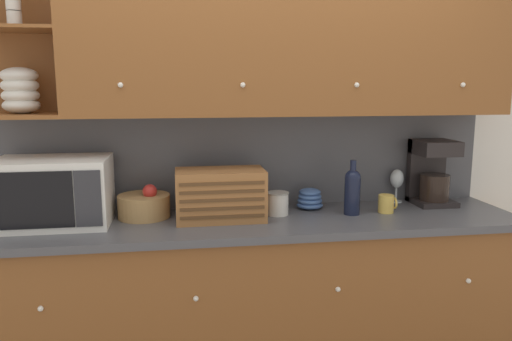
{
  "coord_description": "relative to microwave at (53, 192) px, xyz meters",
  "views": [
    {
      "loc": [
        -0.41,
        -2.84,
        1.66
      ],
      "look_at": [
        0.0,
        -0.21,
        1.19
      ],
      "focal_mm": 35.0,
      "sensor_mm": 36.0,
      "label": 1
    }
  ],
  "objects": [
    {
      "name": "storage_canister",
      "position": [
        1.15,
        0.02,
        -0.11
      ],
      "size": [
        0.12,
        0.12,
        0.13
      ],
      "color": "silver",
      "rests_on": "counter_unit"
    },
    {
      "name": "wall_back",
      "position": [
        1.04,
        0.29,
        0.18
      ],
      "size": [
        5.19,
        0.06,
        2.6
      ],
      "color": "white",
      "rests_on": "ground_plane"
    },
    {
      "name": "coffee_maker",
      "position": [
        2.11,
        0.13,
        0.02
      ],
      "size": [
        0.23,
        0.24,
        0.38
      ],
      "color": "black",
      "rests_on": "counter_unit"
    },
    {
      "name": "bread_box",
      "position": [
        0.84,
        -0.03,
        -0.04
      ],
      "size": [
        0.46,
        0.26,
        0.27
      ],
      "color": "#996033",
      "rests_on": "counter_unit"
    },
    {
      "name": "mug",
      "position": [
        1.76,
        -0.03,
        -0.12
      ],
      "size": [
        0.1,
        0.09,
        0.1
      ],
      "color": "gold",
      "rests_on": "counter_unit"
    },
    {
      "name": "wine_glass",
      "position": [
        1.92,
        0.2,
        -0.03
      ],
      "size": [
        0.08,
        0.08,
        0.2
      ],
      "color": "silver",
      "rests_on": "counter_unit"
    },
    {
      "name": "bowl_stack_on_counter",
      "position": [
        1.36,
        0.12,
        -0.11
      ],
      "size": [
        0.15,
        0.15,
        0.12
      ],
      "color": "#3D5B93",
      "rests_on": "counter_unit"
    },
    {
      "name": "wine_bottle",
      "position": [
        1.56,
        -0.04,
        -0.03
      ],
      "size": [
        0.09,
        0.09,
        0.3
      ],
      "color": "black",
      "rests_on": "counter_unit"
    },
    {
      "name": "backsplash_panel",
      "position": [
        1.04,
        0.25,
        0.1
      ],
      "size": [
        2.79,
        0.01,
        0.54
      ],
      "color": "#4C4C51",
      "rests_on": "counter_unit"
    },
    {
      "name": "counter_unit",
      "position": [
        1.04,
        -0.04,
        -0.64
      ],
      "size": [
        2.81,
        0.63,
        0.95
      ],
      "color": "brown",
      "rests_on": "ground_plane"
    },
    {
      "name": "fruit_basket",
      "position": [
        0.44,
        0.07,
        -0.1
      ],
      "size": [
        0.28,
        0.28,
        0.18
      ],
      "color": "#A87F4C",
      "rests_on": "counter_unit"
    },
    {
      "name": "upper_cabinets",
      "position": [
        1.2,
        0.09,
        0.81
      ],
      "size": [
        2.79,
        0.35,
        0.9
      ],
      "color": "brown",
      "rests_on": "backsplash_panel"
    },
    {
      "name": "microwave",
      "position": [
        0.0,
        0.0,
        0.0
      ],
      "size": [
        0.55,
        0.37,
        0.34
      ],
      "color": "silver",
      "rests_on": "counter_unit"
    }
  ]
}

